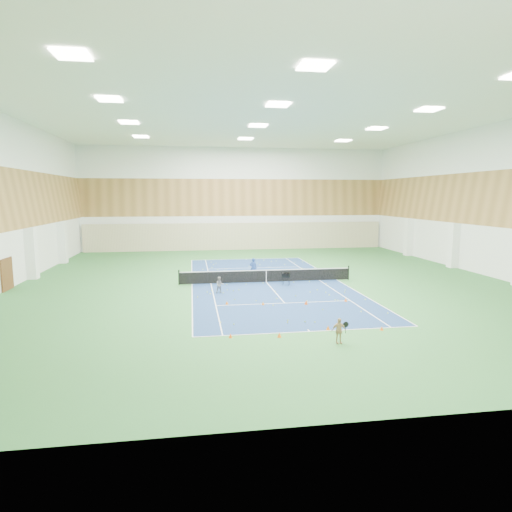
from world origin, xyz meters
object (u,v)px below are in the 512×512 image
Objects in this scene: tennis_net at (266,275)px; child_court at (220,285)px; child_apron at (339,331)px; coach at (253,268)px; ball_cart at (286,279)px.

child_court is at bearing -139.56° from tennis_net.
tennis_net is 13.64m from child_apron.
coach is at bearing 53.36° from child_court.
child_apron is (0.81, -13.62, 0.02)m from tennis_net.
child_court is (-3.67, -3.13, 0.00)m from tennis_net.
ball_cart is at bearing 87.28° from child_apron.
ball_cart is at bearing 128.94° from coach.
ball_cart is (1.90, -3.28, -0.33)m from coach.
child_court is at bearing 68.57° from coach.
child_apron is at bearing -73.19° from child_court.
coach reaches higher than tennis_net.
coach reaches higher than ball_cart.
child_apron reaches higher than tennis_net.
coach is 1.42× the size of child_court.
ball_cart is (4.87, 1.80, -0.10)m from child_court.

